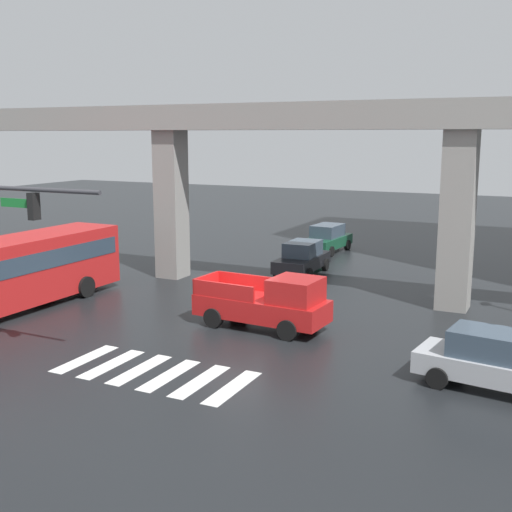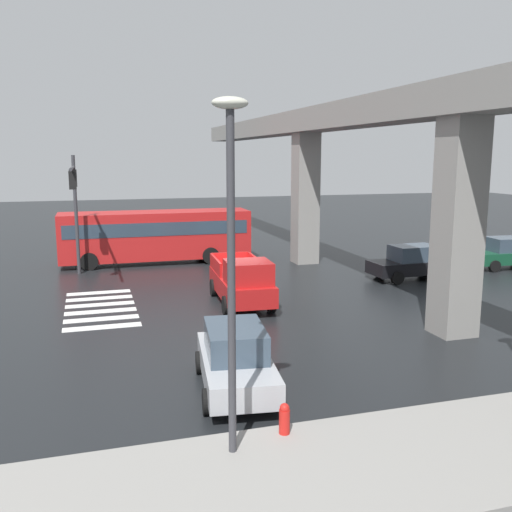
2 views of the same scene
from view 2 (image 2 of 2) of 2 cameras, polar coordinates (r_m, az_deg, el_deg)
ground_plane at (r=24.84m, az=-2.35°, el=-4.29°), size 120.00×120.00×0.00m
crosswalk_stripes at (r=24.12m, az=-15.42°, el=-5.07°), size 6.05×2.80×0.01m
elevated_overpass at (r=26.27m, az=10.90°, el=12.42°), size 56.21×1.81×8.66m
sidewalk_east at (r=13.61m, az=22.27°, el=-17.25°), size 4.00×36.00×0.15m
pickup_truck at (r=23.48m, az=-1.39°, el=-2.65°), size 5.20×2.31×2.08m
city_bus at (r=33.31m, az=-10.10°, el=2.26°), size 2.89×10.83×2.99m
sedan_silver at (r=15.23m, az=-2.06°, el=-10.31°), size 4.49×2.36×1.72m
sedan_black at (r=29.59m, az=15.47°, el=-0.63°), size 2.05×4.35×1.72m
sedan_dark_green at (r=34.31m, az=24.00°, el=0.29°), size 2.17×4.40×1.72m
traffic_signal_mast at (r=29.15m, az=-17.86°, el=6.11°), size 6.49×0.32×6.20m
street_lamp_near_corner at (r=10.91m, az=-2.53°, el=1.64°), size 0.44×0.70×7.24m
fire_hydrant at (r=12.88m, az=2.88°, el=-16.32°), size 0.24×0.24×0.85m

